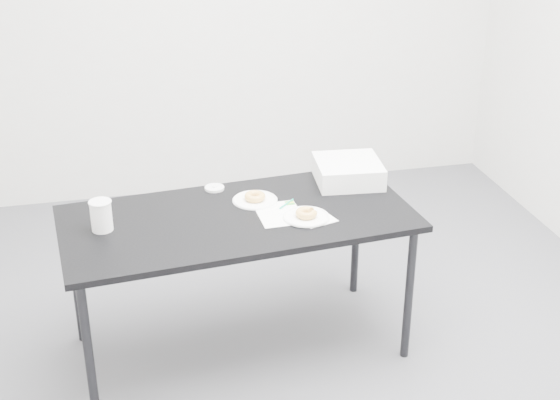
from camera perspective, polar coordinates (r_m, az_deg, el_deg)
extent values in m
plane|color=#4F4F55|center=(3.87, -0.46, -11.07)|extent=(4.00, 4.00, 0.00)
cube|color=black|center=(3.54, -3.11, -1.37)|extent=(1.65, 0.89, 0.03)
cylinder|color=black|center=(3.37, -13.82, -10.88)|extent=(0.04, 0.04, 0.69)
cylinder|color=black|center=(3.89, -14.73, -5.64)|extent=(0.04, 0.04, 0.69)
cylinder|color=black|center=(3.70, 9.41, -6.82)|extent=(0.04, 0.04, 0.69)
cylinder|color=black|center=(4.19, 5.57, -2.55)|extent=(0.04, 0.04, 0.69)
cube|color=white|center=(3.54, -0.03, -1.02)|extent=(0.20, 0.26, 0.00)
cube|color=green|center=(3.64, 0.73, -0.21)|extent=(0.04, 0.04, 0.00)
cylinder|color=#0E9B76|center=(3.62, 0.48, -0.28)|extent=(0.09, 0.09, 0.01)
cube|color=white|center=(3.50, 2.66, -1.35)|extent=(0.18, 0.18, 0.00)
cylinder|color=white|center=(3.50, 1.93, -1.24)|extent=(0.21, 0.21, 0.01)
torus|color=gold|center=(3.50, 1.94, -0.96)|extent=(0.11, 0.11, 0.03)
cylinder|color=white|center=(3.67, -1.84, -0.01)|extent=(0.21, 0.21, 0.01)
torus|color=gold|center=(3.66, -1.85, 0.26)|extent=(0.12, 0.12, 0.03)
cylinder|color=white|center=(3.46, -12.94, -1.12)|extent=(0.09, 0.09, 0.14)
cylinder|color=white|center=(3.80, -4.82, 0.88)|extent=(0.09, 0.09, 0.01)
cube|color=white|center=(3.87, 4.99, 2.11)|extent=(0.34, 0.34, 0.10)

